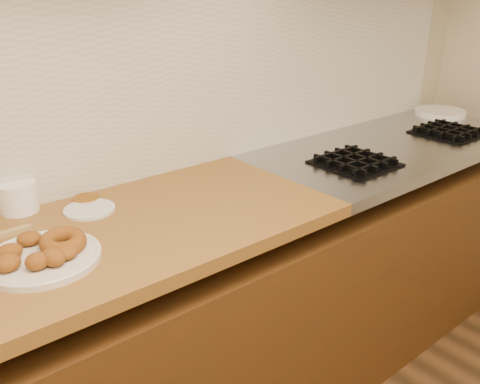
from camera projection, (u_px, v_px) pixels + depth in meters
name	position (u px, v px, depth m)	size (l,w,h in m)	color
wall_back	(93.00, 45.00, 1.52)	(4.00, 0.02, 2.70)	#C6B794
base_cabinet	(166.00, 357.00, 1.66)	(3.60, 0.60, 0.77)	#47260C
stovetop	(392.00, 147.00, 2.15)	(1.30, 0.62, 0.04)	#9EA0A5
backsplash	(100.00, 96.00, 1.56)	(3.60, 0.02, 0.60)	beige
burner_grates	(406.00, 145.00, 2.06)	(0.91, 0.26, 0.03)	black
donut_plate	(42.00, 258.00, 1.22)	(0.28, 0.28, 0.02)	beige
ring_donut	(63.00, 242.00, 1.24)	(0.11, 0.11, 0.04)	brown
fried_dough_chunks	(34.00, 254.00, 1.19)	(0.19, 0.21, 0.04)	brown
plastic_tub	(18.00, 197.00, 1.48)	(0.11, 0.11, 0.09)	white
tub_lid	(89.00, 209.00, 1.49)	(0.15, 0.15, 0.01)	silver
brass_jar_lid	(86.00, 199.00, 1.56)	(0.08, 0.08, 0.01)	#A3651B
plate_stack	(440.00, 112.00, 2.58)	(0.25, 0.25, 0.02)	silver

